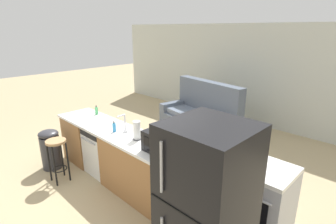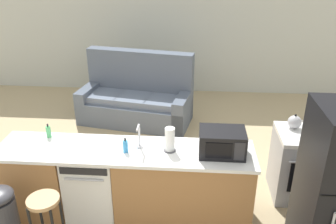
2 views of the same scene
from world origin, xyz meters
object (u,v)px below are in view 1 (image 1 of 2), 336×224
object	(u,v)px
dishwasher	(105,150)
paper_towel_roll	(137,130)
microwave	(163,142)
soap_bottle	(114,127)
kettle	(254,152)
refrigerator	(206,213)
dish_soap_bottle	(97,111)
couch	(201,118)
bar_stool	(57,152)
trash_bin	(50,149)
stove_range	(258,198)

from	to	relation	value
dishwasher	paper_towel_roll	distance (m)	1.10
microwave	soap_bottle	size ratio (longest dim) A/B	2.84
dishwasher	kettle	world-z (taller)	kettle
refrigerator	kettle	world-z (taller)	refrigerator
dish_soap_bottle	couch	xyz separation A→B (m)	(0.67, 2.42, -0.58)
kettle	bar_stool	bearing A→B (deg)	-152.69
microwave	trash_bin	distance (m)	2.48
dish_soap_bottle	dishwasher	bearing A→B (deg)	-21.03
bar_stool	couch	bearing A→B (deg)	83.29
refrigerator	paper_towel_roll	xyz separation A→B (m)	(-1.69, 0.56, 0.17)
refrigerator	kettle	distance (m)	1.25
dish_soap_bottle	kettle	xyz separation A→B (m)	(2.99, 0.47, 0.01)
stove_range	kettle	bearing A→B (deg)	141.81
stove_range	kettle	world-z (taller)	kettle
dishwasher	refrigerator	xyz separation A→B (m)	(2.60, -0.55, 0.44)
trash_bin	dish_soap_bottle	bearing A→B (deg)	72.88
microwave	dish_soap_bottle	xyz separation A→B (m)	(-2.04, 0.21, -0.07)
paper_towel_roll	couch	world-z (taller)	couch
paper_towel_roll	couch	bearing A→B (deg)	106.99
dishwasher	couch	size ratio (longest dim) A/B	0.39
microwave	paper_towel_roll	distance (m)	0.57
paper_towel_roll	soap_bottle	xyz separation A→B (m)	(-0.49, -0.07, -0.07)
stove_range	trash_bin	size ratio (longest dim) A/B	1.22
stove_range	refrigerator	world-z (taller)	refrigerator
stove_range	refrigerator	xyz separation A→B (m)	(-0.00, -1.10, 0.41)
dish_soap_bottle	soap_bottle	bearing A→B (deg)	-15.26
stove_range	microwave	distance (m)	1.37
microwave	paper_towel_roll	xyz separation A→B (m)	(-0.57, 0.01, -0.00)
dishwasher	couch	world-z (taller)	couch
soap_bottle	bar_stool	distance (m)	1.07
stove_range	soap_bottle	distance (m)	2.32
soap_bottle	dish_soap_bottle	distance (m)	1.02
soap_bottle	couch	bearing A→B (deg)	96.63
microwave	soap_bottle	world-z (taller)	microwave
stove_range	paper_towel_roll	bearing A→B (deg)	-162.41
refrigerator	microwave	world-z (taller)	refrigerator
stove_range	dishwasher	bearing A→B (deg)	-168.09
dishwasher	couch	bearing A→B (deg)	87.51
dish_soap_bottle	trash_bin	world-z (taller)	dish_soap_bottle
couch	kettle	bearing A→B (deg)	-40.04
paper_towel_roll	dish_soap_bottle	xyz separation A→B (m)	(-1.47, 0.20, -0.07)
dish_soap_bottle	couch	world-z (taller)	couch
kettle	trash_bin	size ratio (longest dim) A/B	0.28
couch	bar_stool	bearing A→B (deg)	-96.71
microwave	kettle	world-z (taller)	microwave
dishwasher	trash_bin	xyz separation A→B (m)	(-0.82, -0.64, -0.04)
paper_towel_roll	trash_bin	world-z (taller)	paper_towel_roll
dish_soap_bottle	kettle	distance (m)	3.02
couch	microwave	bearing A→B (deg)	-62.44
dish_soap_bottle	couch	bearing A→B (deg)	74.53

